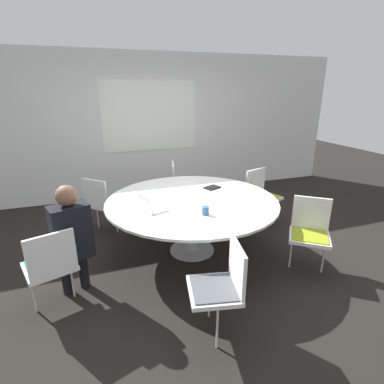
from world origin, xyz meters
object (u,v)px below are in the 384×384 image
(chair_3, at_px, (261,192))
(chair_5, at_px, (102,200))
(chair_0, at_px, (50,263))
(spiral_notebook, at_px, (212,188))
(chair_1, at_px, (222,282))
(laptop, at_px, (150,206))
(coffee_cup, at_px, (205,211))
(person_0, at_px, (71,234))
(chair_4, at_px, (181,183))
(chair_2, at_px, (310,229))

(chair_3, distance_m, chair_5, 2.43)
(chair_0, bearing_deg, chair_5, 52.07)
(spiral_notebook, bearing_deg, chair_1, -110.12)
(chair_0, xyz_separation_m, laptop, (1.04, 0.42, 0.27))
(laptop, distance_m, spiral_notebook, 1.12)
(chair_1, bearing_deg, coffee_cup, -1.12)
(chair_5, bearing_deg, person_0, -59.42)
(chair_0, xyz_separation_m, chair_4, (1.89, 2.01, 0.00))
(person_0, bearing_deg, chair_5, 57.56)
(chair_5, bearing_deg, chair_2, 6.17)
(chair_5, height_order, person_0, person_0)
(chair_0, xyz_separation_m, chair_1, (1.39, -0.80, 0.00))
(chair_0, bearing_deg, laptop, 3.46)
(spiral_notebook, distance_m, coffee_cup, 0.94)
(chair_1, distance_m, laptop, 1.29)
(chair_3, distance_m, spiral_notebook, 0.96)
(chair_3, distance_m, coffee_cup, 1.70)
(chair_2, bearing_deg, chair_5, -0.73)
(chair_3, xyz_separation_m, chair_4, (-1.05, 0.88, 0.00))
(chair_3, relative_size, coffee_cup, 8.88)
(chair_1, height_order, spiral_notebook, chair_1)
(chair_4, distance_m, person_0, 2.51)
(laptop, xyz_separation_m, spiral_notebook, (0.99, 0.53, -0.04))
(chair_2, relative_size, chair_5, 1.00)
(chair_2, height_order, coffee_cup, chair_2)
(person_0, height_order, spiral_notebook, person_0)
(chair_3, relative_size, person_0, 0.71)
(chair_5, distance_m, spiral_notebook, 1.62)
(person_0, bearing_deg, chair_3, 1.01)
(person_0, xyz_separation_m, coffee_cup, (1.40, -0.04, 0.07))
(chair_2, bearing_deg, chair_4, -30.43)
(chair_5, distance_m, laptop, 1.27)
(coffee_cup, bearing_deg, chair_3, 37.00)
(chair_3, height_order, chair_5, same)
(person_0, distance_m, coffee_cup, 1.40)
(chair_2, bearing_deg, chair_3, -59.25)
(chair_2, relative_size, coffee_cup, 8.88)
(person_0, xyz_separation_m, spiral_notebook, (1.83, 0.79, 0.03))
(laptop, bearing_deg, chair_0, 93.46)
(chair_1, relative_size, chair_2, 1.00)
(chair_5, distance_m, coffee_cup, 1.81)
(chair_3, distance_m, laptop, 2.05)
(chair_1, xyz_separation_m, coffee_cup, (0.21, 0.91, 0.27))
(laptop, height_order, spiral_notebook, laptop)
(spiral_notebook, bearing_deg, chair_3, 11.03)
(chair_2, distance_m, spiral_notebook, 1.39)
(person_0, height_order, coffee_cup, person_0)
(chair_3, height_order, laptop, laptop)
(chair_0, relative_size, chair_3, 1.00)
(laptop, bearing_deg, chair_5, 4.70)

